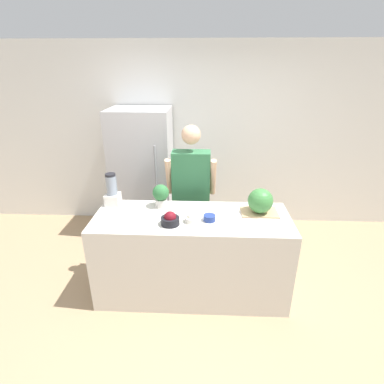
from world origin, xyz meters
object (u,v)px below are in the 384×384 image
(person, at_px, (191,193))
(bowl_cherries, at_px, (170,219))
(blender, at_px, (112,192))
(bowl_small_blue, at_px, (209,218))
(potted_plant, at_px, (161,195))
(refrigerator, at_px, (143,173))
(bowl_cream, at_px, (192,218))
(watermelon, at_px, (260,201))

(person, bearing_deg, bowl_cherries, -100.33)
(blender, bearing_deg, bowl_small_blue, -17.13)
(blender, relative_size, potted_plant, 1.43)
(refrigerator, xyz_separation_m, bowl_small_blue, (0.92, -1.38, 0.05))
(blender, bearing_deg, bowl_cream, -22.07)
(refrigerator, relative_size, watermelon, 7.09)
(blender, bearing_deg, potted_plant, -2.61)
(refrigerator, bearing_deg, watermelon, -40.21)
(person, height_order, blender, person)
(refrigerator, height_order, watermelon, refrigerator)
(bowl_small_blue, distance_m, blender, 1.08)
(bowl_cherries, relative_size, blender, 0.50)
(refrigerator, height_order, blender, refrigerator)
(bowl_cherries, xyz_separation_m, bowl_cream, (0.20, 0.06, -0.02))
(refrigerator, height_order, bowl_cream, refrigerator)
(refrigerator, relative_size, bowl_cream, 14.17)
(refrigerator, distance_m, watermelon, 1.87)
(bowl_small_blue, bearing_deg, watermelon, 19.31)
(person, xyz_separation_m, watermelon, (0.72, -0.58, 0.19))
(bowl_cream, relative_size, potted_plant, 0.51)
(refrigerator, xyz_separation_m, blender, (-0.11, -1.06, 0.17))
(bowl_small_blue, xyz_separation_m, blender, (-1.03, 0.32, 0.12))
(bowl_cherries, xyz_separation_m, potted_plant, (-0.14, 0.38, 0.08))
(potted_plant, bearing_deg, watermelon, -6.54)
(bowl_small_blue, height_order, blender, blender)
(watermelon, relative_size, potted_plant, 1.02)
(person, xyz_separation_m, bowl_cream, (0.04, -0.79, 0.08))
(potted_plant, bearing_deg, blender, 177.39)
(refrigerator, distance_m, bowl_cherries, 1.57)
(person, xyz_separation_m, bowl_cherries, (-0.15, -0.85, 0.10))
(person, height_order, bowl_small_blue, person)
(refrigerator, bearing_deg, potted_plant, -69.25)
(bowl_cream, height_order, potted_plant, potted_plant)
(watermelon, distance_m, bowl_cream, 0.71)
(bowl_cherries, bearing_deg, potted_plant, 109.89)
(watermelon, bearing_deg, bowl_cream, -162.91)
(bowl_cream, bearing_deg, bowl_small_blue, 10.23)
(person, distance_m, blender, 0.95)
(refrigerator, distance_m, blender, 1.08)
(potted_plant, bearing_deg, refrigerator, 110.75)
(person, distance_m, potted_plant, 0.58)
(bowl_cherries, distance_m, bowl_small_blue, 0.38)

